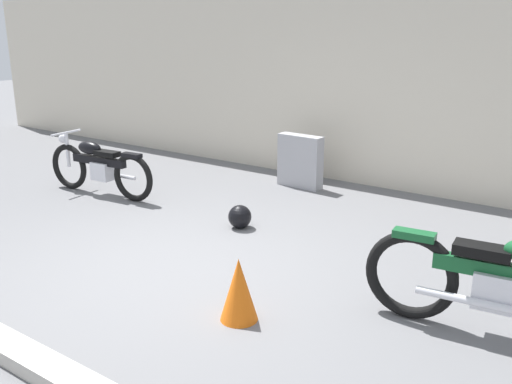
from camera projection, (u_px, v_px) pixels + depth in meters
ground_plane at (176, 269)px, 5.68m from camera, size 40.00×40.00×0.00m
building_wall at (360, 88)px, 8.51m from camera, size 18.00×0.30×2.91m
curb_strip at (6, 346)px, 4.21m from camera, size 18.00×0.24×0.12m
stone_marker at (300, 161)px, 8.46m from camera, size 0.72×0.24×0.80m
helmet at (240, 217)px, 6.80m from camera, size 0.29×0.29×0.29m
traffic_cone at (239, 289)px, 4.64m from camera, size 0.32×0.32×0.55m
motorcycle_green at (507, 285)px, 4.28m from camera, size 2.19×0.61×0.98m
motorcycle_black at (99, 166)px, 8.07m from camera, size 1.94×0.54×0.87m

